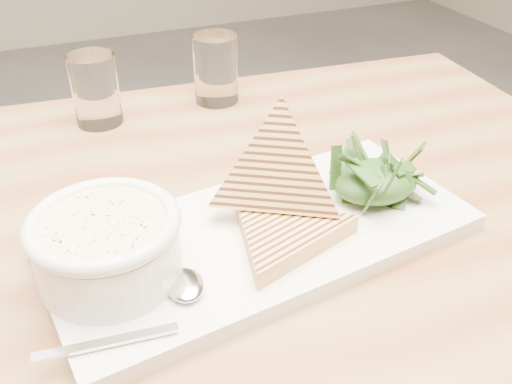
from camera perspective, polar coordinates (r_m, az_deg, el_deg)
name	(u,v)px	position (r m, az deg, el deg)	size (l,w,h in m)	color
table_top	(176,243)	(0.62, -8.00, -5.04)	(1.12, 0.74, 0.04)	olive
table_leg_br	(378,240)	(1.26, 12.11, -4.67)	(0.06, 0.06, 0.73)	olive
platter	(263,236)	(0.57, 0.75, -4.46)	(0.42, 0.19, 0.02)	white
soup_bowl	(108,252)	(0.52, -14.56, -5.85)	(0.13, 0.13, 0.05)	white
soup	(103,225)	(0.50, -15.04, -3.19)	(0.11, 0.11, 0.01)	beige
bowl_rim	(103,223)	(0.50, -15.07, -3.00)	(0.13, 0.13, 0.01)	white
sandwich_flat	(283,233)	(0.55, 2.72, -4.07)	(0.15, 0.15, 0.02)	tan
sandwich_lean	(277,174)	(0.56, 2.07, 1.83)	(0.15, 0.15, 0.08)	tan
salad_base	(375,181)	(0.62, 11.81, 1.07)	(0.10, 0.08, 0.04)	#1B3E11
arugula_pile	(376,174)	(0.62, 11.91, 1.75)	(0.11, 0.10, 0.05)	#2F4D1C
spoon_bowl	(185,285)	(0.50, -7.11, -9.18)	(0.03, 0.04, 0.01)	silver
spoon_handle	(107,342)	(0.47, -14.72, -14.33)	(0.11, 0.01, 0.00)	silver
glass_near	(95,90)	(0.82, -15.77, 9.81)	(0.06, 0.06, 0.10)	white
glass_far	(216,69)	(0.86, -4.04, 12.19)	(0.07, 0.07, 0.10)	white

